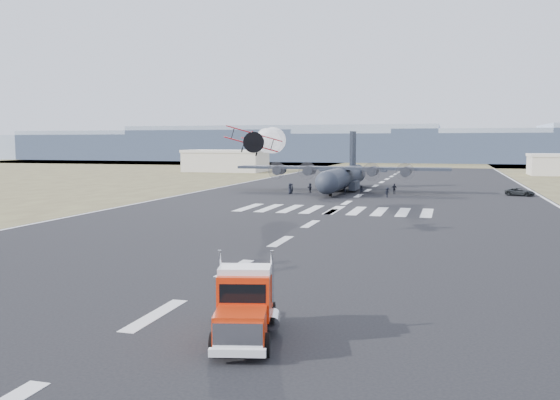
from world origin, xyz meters
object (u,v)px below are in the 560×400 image
at_px(aerobatic_biplane, 251,140).
at_px(crew_h, 362,191).
at_px(transport_aircraft, 343,175).
at_px(crew_a, 345,189).
at_px(semi_truck, 245,303).
at_px(support_vehicle, 520,192).
at_px(crew_g, 292,189).
at_px(crew_e, 290,188).
at_px(crew_d, 394,189).
at_px(crew_b, 328,187).
at_px(crew_f, 310,188).
at_px(crew_c, 387,192).

relative_size(aerobatic_biplane, crew_h, 3.15).
relative_size(transport_aircraft, crew_a, 21.61).
distance_m(semi_truck, transport_aircraft, 83.81).
distance_m(support_vehicle, crew_g, 38.62).
xyz_separation_m(crew_a, crew_e, (-9.39, -1.52, 0.05)).
bearing_deg(semi_truck, crew_d, 76.47).
xyz_separation_m(crew_b, crew_d, (11.73, -0.02, -0.02)).
distance_m(semi_truck, crew_e, 76.81).
xyz_separation_m(crew_a, crew_d, (8.16, 3.26, 0.02)).
distance_m(transport_aircraft, crew_b, 4.66).
bearing_deg(transport_aircraft, crew_d, -20.40).
bearing_deg(crew_h, crew_e, 177.17).
distance_m(crew_f, crew_g, 3.92).
bearing_deg(crew_d, crew_b, 153.18).
xyz_separation_m(support_vehicle, crew_d, (-20.76, -2.19, 0.26)).
relative_size(crew_e, crew_g, 1.07).
relative_size(transport_aircraft, crew_f, 22.88).
height_order(crew_a, crew_c, crew_a).
bearing_deg(crew_c, transport_aircraft, 85.17).
bearing_deg(crew_d, crew_f, 157.84).
distance_m(transport_aircraft, crew_g, 11.17).
bearing_deg(support_vehicle, crew_d, 114.81).
height_order(crew_b, crew_g, crew_b).
distance_m(crew_e, crew_g, 0.65).
bearing_deg(crew_d, crew_c, -121.14).
relative_size(support_vehicle, crew_e, 2.52).
bearing_deg(transport_aircraft, semi_truck, -82.63).
bearing_deg(support_vehicle, crew_a, 119.46).
bearing_deg(crew_f, crew_a, 31.92).
xyz_separation_m(semi_truck, crew_c, (-0.76, 72.74, -0.83)).
relative_size(crew_d, crew_f, 1.08).
bearing_deg(crew_b, crew_h, 56.73).
bearing_deg(support_vehicle, crew_b, 112.61).
height_order(crew_g, crew_h, crew_g).
bearing_deg(aerobatic_biplane, crew_e, 88.47).
bearing_deg(transport_aircraft, crew_a, -77.15).
xyz_separation_m(crew_b, crew_c, (11.22, -6.77, -0.12)).
bearing_deg(transport_aircraft, crew_g, -133.55).
height_order(support_vehicle, crew_g, crew_g).
bearing_deg(crew_a, crew_d, 68.81).
bearing_deg(semi_truck, support_vehicle, 62.20).
relative_size(crew_b, crew_d, 1.02).
relative_size(aerobatic_biplane, crew_e, 2.91).
relative_size(crew_c, crew_f, 0.96).
height_order(semi_truck, support_vehicle, semi_truck).
xyz_separation_m(aerobatic_biplane, crew_d, (9.47, 49.78, -8.24)).
bearing_deg(crew_f, crew_e, -78.18).
height_order(transport_aircraft, crew_b, transport_aircraft).
height_order(semi_truck, crew_e, semi_truck).
height_order(aerobatic_biplane, crew_a, aerobatic_biplane).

